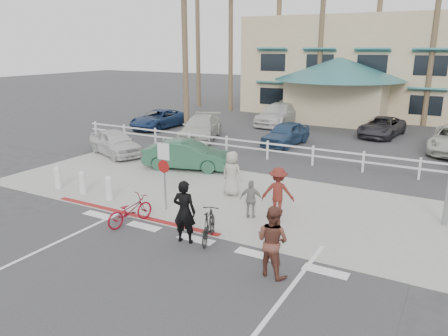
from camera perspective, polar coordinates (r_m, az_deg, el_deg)
The scene contains 33 objects.
ground at distance 12.97m, azimuth -5.15°, elevation -10.28°, with size 140.00×140.00×0.00m, color #333335.
bike_path at distance 11.57m, azimuth -10.89°, elevation -13.93°, with size 12.00×16.00×0.01m, color #333335.
sidewalk_plaza at distance 16.57m, azimuth 3.64°, elevation -4.31°, with size 22.00×7.00×0.01m, color gray.
cross_street at distance 20.08m, azimuth 8.60°, elevation -0.86°, with size 40.00×5.00×0.01m, color #333335.
parking_lot at distance 28.93m, azimuth 15.35°, elevation 3.86°, with size 50.00×16.00×0.01m, color #333335.
curb_red at distance 15.54m, azimuth -11.87°, elevation -6.00°, with size 7.00×0.25×0.02m, color maroon.
rail_fence at distance 21.62m, azimuth 11.78°, elevation 1.55°, with size 29.40×0.16×1.00m, color silver, non-canonical shape.
building at distance 40.84m, azimuth 23.43°, elevation 14.45°, with size 28.00×16.00×11.30m, color #CFB78D, non-canonical shape.
sign_post at distance 15.39m, azimuth -7.77°, elevation -0.35°, with size 0.50×0.10×2.90m, color gray, non-canonical shape.
bollard_0 at distance 17.10m, azimuth -14.79°, elevation -2.51°, with size 0.26×0.26×0.95m, color silver, non-canonical shape.
bollard_1 at distance 18.07m, azimuth -18.01°, elevation -1.79°, with size 0.26×0.26×0.95m, color silver, non-canonical shape.
bollard_2 at distance 19.09m, azimuth -20.89°, elevation -1.14°, with size 0.26×0.26×0.95m, color silver, non-canonical shape.
palm_0 at distance 42.22m, azimuth -3.47°, elevation 18.18°, with size 4.00×4.00×15.00m, color #25501E, non-canonical shape.
palm_1 at distance 39.30m, azimuth 0.88°, elevation 16.93°, with size 4.00×4.00×13.00m, color #25501E, non-canonical shape.
palm_2 at distance 38.55m, azimuth 7.19°, elevation 19.07°, with size 4.00×4.00×16.00m, color #25501E, non-canonical shape.
palm_3 at distance 36.20m, azimuth 12.65°, elevation 17.47°, with size 4.00×4.00×14.00m, color #25501E, non-canonical shape.
palm_4 at distance 36.24m, azimuth 19.54°, elevation 17.76°, with size 4.00×4.00×15.00m, color #25501E, non-canonical shape.
palm_5 at distance 34.68m, azimuth 25.81°, elevation 15.60°, with size 4.00×4.00×13.00m, color #25501E, non-canonical shape.
palm_10 at distance 29.69m, azimuth -5.14°, elevation 16.30°, with size 4.00×4.00×12.00m, color #25501E, non-canonical shape.
bike_red at distance 14.65m, azimuth -12.18°, elevation -5.44°, with size 0.62×1.79×0.94m, color maroon.
rider_red at distance 12.93m, azimuth -5.19°, elevation -5.71°, with size 0.70×0.46×1.92m, color black.
bike_black at distance 13.13m, azimuth -2.02°, elevation -7.49°, with size 0.47×1.67×1.00m, color black.
rider_black at distance 11.18m, azimuth 6.35°, elevation -9.46°, with size 0.91×0.71×1.87m, color brown.
pedestrian_a at distance 14.99m, azimuth 7.07°, elevation -3.12°, with size 1.11×0.64×1.72m, color maroon.
pedestrian_child at distance 14.77m, azimuth 3.57°, elevation -4.12°, with size 0.78×0.33×1.34m, color gray.
pedestrian_b at distance 16.93m, azimuth 1.05°, elevation -0.71°, with size 0.86×0.56×1.76m, color #A09D91.
car_white_sedan at distance 20.71m, azimuth -4.78°, elevation 1.72°, with size 1.44×4.12×1.36m, color #26533C.
car_red_compact at distance 24.02m, azimuth -14.02°, elevation 3.26°, with size 1.61×4.00×1.36m, color silver.
lot_car_0 at distance 31.37m, azimuth -8.53°, elevation 6.34°, with size 2.15×4.67×1.30m, color navy.
lot_car_1 at distance 27.32m, azimuth -3.07°, elevation 5.26°, with size 2.02×4.97×1.44m, color beige.
lot_car_2 at distance 25.93m, azimuth 8.07°, elevation 4.48°, with size 1.61×4.00×1.36m, color navy.
lot_car_4 at distance 32.70m, azimuth 7.21°, elevation 6.99°, with size 2.18×5.36×1.56m, color silver.
lot_car_5 at distance 29.93m, azimuth 19.92°, elevation 5.07°, with size 2.07×4.49×1.25m, color #303035.
Camera 1 is at (6.66, -9.57, 5.67)m, focal length 35.00 mm.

